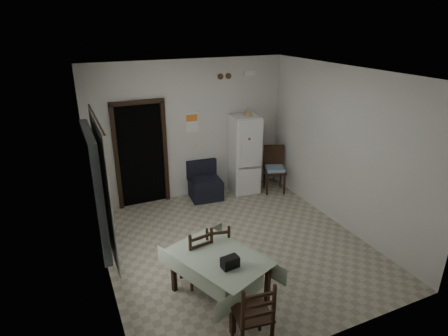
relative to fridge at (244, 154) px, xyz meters
The scene contains 25 objects.
ground 2.40m from the fridge, 120.22° to the right, with size 4.50×4.50×0.00m, color #ABA28C.
ceiling 3.02m from the fridge, 120.22° to the right, with size 4.20×4.50×0.02m, color white, non-canonical shape.
wall_back 1.31m from the fridge, 164.11° to the left, with size 4.20×0.02×2.90m, color silver, non-canonical shape.
wall_front 4.37m from the fridge, 105.05° to the right, with size 4.20×0.02×2.90m, color silver, non-canonical shape.
wall_left 3.80m from the fridge, 149.10° to the right, with size 0.02×4.50×2.90m, color silver, non-canonical shape.
wall_right 2.24m from the fridge, 63.18° to the right, with size 0.02×4.50×2.90m, color silver, non-canonical shape.
doorway 2.24m from the fridge, 166.47° to the left, with size 1.06×0.52×2.22m.
window_recess 3.97m from the fridge, 146.95° to the right, with size 0.10×1.20×1.60m, color silver.
curtain 3.88m from the fridge, 146.05° to the right, with size 0.02×1.45×1.85m, color silver.
curtain_rod 4.14m from the fridge, 145.97° to the right, with size 0.02×0.02×1.60m, color black.
calendar 1.35m from the fridge, 164.00° to the left, with size 0.28×0.02×0.40m, color white.
calendar_image 1.41m from the fridge, 164.30° to the left, with size 0.24×0.01×0.14m, color orange.
light_switch 1.05m from the fridge, 162.46° to the left, with size 0.08×0.02×0.12m, color beige.
vent_left 1.74m from the fridge, 144.29° to the left, with size 0.12×0.12×0.03m, color brown.
vent_right 1.70m from the fridge, 128.69° to the left, with size 0.12×0.12×0.03m, color brown.
emergency_light 1.72m from the fridge, 51.12° to the left, with size 0.25×0.07×0.09m, color white.
fridge is the anchor object (origin of this frame).
tan_cone 0.95m from the fridge, 30.13° to the right, with size 0.21×0.21×0.17m, color tan.
navy_seat 1.03m from the fridge, behind, with size 0.65×0.63×0.79m, color black, non-canonical shape.
corner_chair 0.77m from the fridge, 26.55° to the right, with size 0.44×0.44×1.02m, color black, non-canonical shape.
dining_table 3.58m from the fridge, 122.36° to the right, with size 0.87×1.31×0.68m, color #A7B99E, non-canonical shape.
black_bag 3.76m from the fridge, 119.74° to the right, with size 0.22×0.13×0.14m, color black.
dining_chair_far_left 3.27m from the fridge, 129.35° to the right, with size 0.39×0.39×0.92m, color black, non-canonical shape.
dining_chair_far_right 3.01m from the fridge, 124.97° to the right, with size 0.37×0.37×0.86m, color black, non-canonical shape.
dining_chair_near_head 4.34m from the fridge, 115.73° to the right, with size 0.42×0.42×0.97m, color black, non-canonical shape.
Camera 1 is at (-2.43, -4.90, 3.62)m, focal length 30.00 mm.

